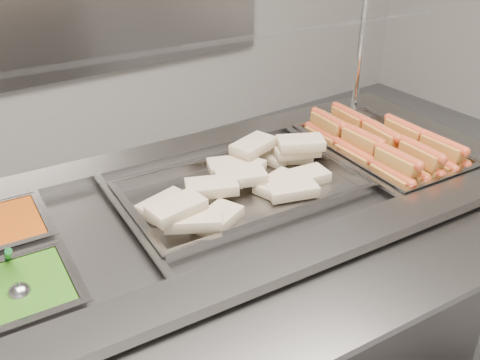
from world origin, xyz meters
TOP-DOWN VIEW (x-y plane):
  - steam_counter at (-0.06, 0.42)m, footprint 1.87×0.94m
  - tray_rail at (-0.10, -0.07)m, footprint 1.75×0.49m
  - sneeze_guard at (-0.05, 0.63)m, footprint 1.61×0.40m
  - pan_hotdogs at (0.54, 0.37)m, footprint 0.37×0.56m
  - pan_wraps at (-0.00, 0.41)m, footprint 0.68×0.44m
  - pan_peas at (-0.70, 0.33)m, footprint 0.31×0.25m
  - hotdogs_in_buns at (0.52, 0.36)m, footprint 0.31×0.52m
  - tortilla_wraps at (0.03, 0.43)m, footprint 0.67×0.34m
  - serving_spoon at (-0.67, 0.32)m, footprint 0.05×0.17m

SIDE VIEW (x-z plane):
  - steam_counter at x=-0.06m, z-range 0.00..0.87m
  - tray_rail at x=-0.10m, z-range 0.80..0.85m
  - pan_hotdogs at x=0.54m, z-range 0.78..0.88m
  - pan_peas at x=-0.70m, z-range 0.78..0.88m
  - pan_wraps at x=0.00m, z-range 0.81..0.88m
  - hotdogs_in_buns at x=0.52m, z-range 0.82..0.93m
  - serving_spoon at x=-0.67m, z-range 0.81..0.95m
  - tortilla_wraps at x=0.03m, z-range 0.83..0.93m
  - sneeze_guard at x=-0.05m, z-range 1.01..1.43m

